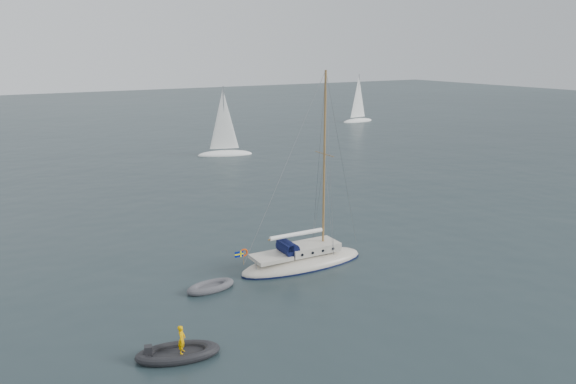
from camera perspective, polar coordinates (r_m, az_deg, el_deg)
ground at (r=34.91m, az=2.98°, el=-7.15°), size 300.00×300.00×0.00m
sailboat at (r=34.10m, az=1.51°, el=-6.02°), size 8.54×2.56×12.16m
dinghy at (r=31.36m, az=-7.87°, el=-9.52°), size 2.81×1.27×0.40m
rib at (r=25.36m, az=-11.15°, el=-15.69°), size 3.61×1.64×1.46m
distant_yacht_b at (r=101.54m, az=7.14°, el=9.22°), size 6.69×3.57×8.87m
distant_yacht_c at (r=69.10m, az=-6.54°, el=6.84°), size 6.72×3.58×8.90m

